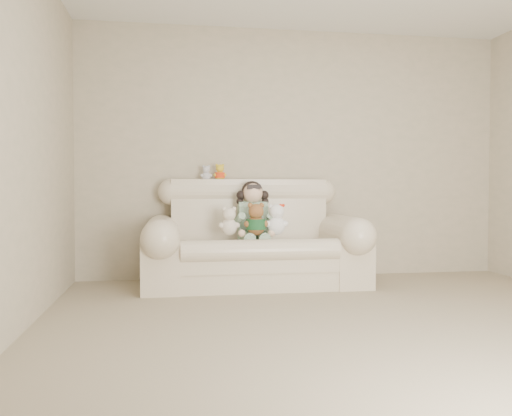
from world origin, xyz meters
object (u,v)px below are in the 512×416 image
at_px(cream_teddy, 229,218).
at_px(seated_child, 253,211).
at_px(sofa, 254,232).
at_px(white_cat, 276,216).
at_px(brown_teddy, 256,216).

bearing_deg(cream_teddy, seated_child, 55.22).
relative_size(sofa, white_cat, 6.04).
relative_size(brown_teddy, white_cat, 1.02).
bearing_deg(sofa, cream_teddy, -156.29).
distance_m(seated_child, white_cat, 0.29).
distance_m(sofa, seated_child, 0.22).
bearing_deg(sofa, seated_child, 92.21).
distance_m(sofa, white_cat, 0.28).
xyz_separation_m(seated_child, cream_teddy, (-0.25, -0.19, -0.06)).
bearing_deg(brown_teddy, seated_child, 96.17).
relative_size(sofa, brown_teddy, 5.92).
bearing_deg(cream_teddy, brown_teddy, 9.60).
relative_size(seated_child, cream_teddy, 1.92).
xyz_separation_m(brown_teddy, white_cat, (0.19, 0.01, -0.00)).
relative_size(white_cat, cream_teddy, 1.12).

